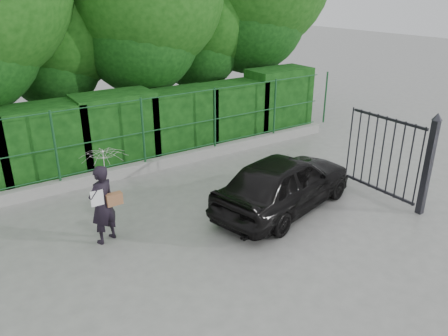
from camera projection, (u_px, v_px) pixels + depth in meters
ground at (223, 251)px, 8.55m from camera, size 80.00×80.00×0.00m
kerb at (132, 170)px, 11.96m from camera, size 14.00×0.25×0.30m
fence at (137, 132)px, 11.67m from camera, size 14.13×0.06×1.80m
hedge at (114, 130)px, 12.35m from camera, size 14.20×1.20×2.27m
gate at (409, 158)px, 9.89m from camera, size 0.22×2.33×2.36m
woman at (104, 182)px, 8.49m from camera, size 0.96×0.93×1.94m
car at (284, 182)px, 9.95m from camera, size 4.17×2.49×1.33m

